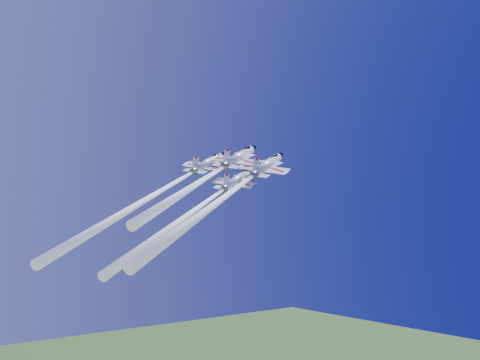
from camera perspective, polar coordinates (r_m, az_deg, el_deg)
jet_lead at (r=107.04m, az=-3.29°, el=0.44°), size 34.23×20.85×31.19m
jet_left at (r=103.39m, az=-8.68°, el=-1.29°), size 39.06×24.16×42.02m
jet_right at (r=98.25m, az=-1.13°, el=-1.43°), size 39.03×23.99×39.39m
jet_slot at (r=95.84m, az=-4.44°, el=-2.94°), size 33.59×20.69×34.74m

